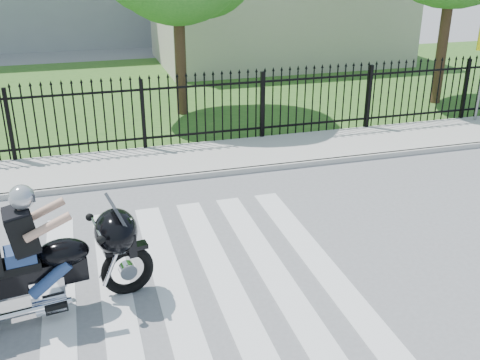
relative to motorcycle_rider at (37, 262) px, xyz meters
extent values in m
plane|color=slate|center=(2.18, 0.15, -0.81)|extent=(120.00, 120.00, 0.00)
cube|color=#ADAAA3|center=(2.18, 5.15, -0.75)|extent=(40.00, 2.00, 0.12)
cube|color=#ADAAA3|center=(2.18, 4.15, -0.75)|extent=(40.00, 0.12, 0.12)
cube|color=#2A571D|center=(2.18, 12.15, -0.80)|extent=(40.00, 12.00, 0.02)
cube|color=black|center=(2.18, 6.15, -0.46)|extent=(26.00, 0.04, 0.05)
cube|color=black|center=(2.18, 6.15, 0.74)|extent=(26.00, 0.04, 0.05)
cylinder|color=#382316|center=(3.68, 9.15, 1.27)|extent=(0.32, 0.32, 4.16)
cylinder|color=#382316|center=(11.68, 8.15, 1.59)|extent=(0.32, 0.32, 4.80)
cube|color=#BEB59F|center=(9.18, 16.15, 0.94)|extent=(10.00, 6.00, 3.50)
torus|color=black|center=(1.17, 0.19, -0.44)|extent=(0.79, 0.27, 0.78)
cube|color=black|center=(-0.10, -0.02, -0.19)|extent=(1.49, 0.50, 0.34)
ellipsoid|color=black|center=(0.34, 0.05, 0.07)|extent=(0.76, 0.55, 0.37)
cube|color=black|center=(-0.33, -0.05, 0.02)|extent=(0.78, 0.47, 0.11)
cube|color=silver|center=(0.06, 0.01, -0.38)|extent=(0.50, 0.40, 0.34)
ellipsoid|color=black|center=(1.06, 0.17, 0.22)|extent=(0.73, 0.90, 0.61)
cube|color=navy|center=(-0.19, -0.03, 0.16)|extent=(0.43, 0.39, 0.20)
sphere|color=#A7AAAF|center=(-0.06, -0.01, 0.97)|extent=(0.33, 0.33, 0.33)
camera|label=1|loc=(0.80, -6.95, 3.93)|focal=42.00mm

